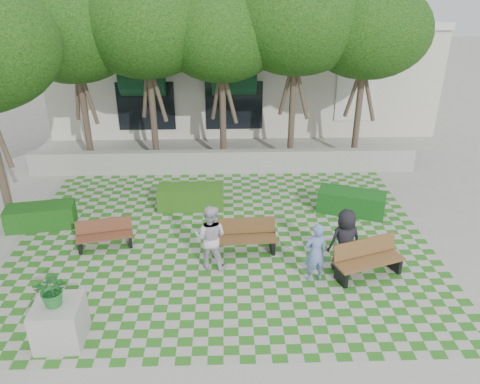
{
  "coord_description": "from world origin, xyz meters",
  "views": [
    {
      "loc": [
        0.11,
        -10.74,
        7.32
      ],
      "look_at": [
        0.5,
        1.5,
        1.4
      ],
      "focal_mm": 35.0,
      "sensor_mm": 36.0,
      "label": 1
    }
  ],
  "objects_px": {
    "bench_mid": "(244,237)",
    "hedge_midleft": "(191,197)",
    "planter_front": "(58,315)",
    "person_white": "(210,237)",
    "bench_west": "(105,235)",
    "bench_east": "(368,259)",
    "person_blue": "(315,253)",
    "hedge_west": "(41,216)",
    "person_dark": "(345,241)",
    "hedge_east": "(351,202)"
  },
  "relations": [
    {
      "from": "hedge_east",
      "to": "person_dark",
      "type": "height_order",
      "value": "person_dark"
    },
    {
      "from": "bench_east",
      "to": "hedge_west",
      "type": "distance_m",
      "value": 9.81
    },
    {
      "from": "bench_mid",
      "to": "person_dark",
      "type": "height_order",
      "value": "person_dark"
    },
    {
      "from": "bench_mid",
      "to": "hedge_east",
      "type": "xyz_separation_m",
      "value": [
        3.61,
        2.22,
        -0.09
      ]
    },
    {
      "from": "planter_front",
      "to": "hedge_midleft",
      "type": "bearing_deg",
      "value": 68.77
    },
    {
      "from": "person_blue",
      "to": "bench_west",
      "type": "bearing_deg",
      "value": -31.67
    },
    {
      "from": "bench_east",
      "to": "person_white",
      "type": "height_order",
      "value": "person_white"
    },
    {
      "from": "person_blue",
      "to": "person_white",
      "type": "bearing_deg",
      "value": -29.3
    },
    {
      "from": "hedge_midleft",
      "to": "planter_front",
      "type": "xyz_separation_m",
      "value": [
        -2.39,
        -6.16,
        0.33
      ]
    },
    {
      "from": "bench_east",
      "to": "planter_front",
      "type": "height_order",
      "value": "planter_front"
    },
    {
      "from": "person_blue",
      "to": "hedge_west",
      "type": "bearing_deg",
      "value": -35.25
    },
    {
      "from": "planter_front",
      "to": "person_white",
      "type": "distance_m",
      "value": 4.15
    },
    {
      "from": "bench_west",
      "to": "planter_front",
      "type": "bearing_deg",
      "value": -103.55
    },
    {
      "from": "hedge_midleft",
      "to": "hedge_west",
      "type": "distance_m",
      "value": 4.71
    },
    {
      "from": "planter_front",
      "to": "person_white",
      "type": "bearing_deg",
      "value": 40.66
    },
    {
      "from": "bench_east",
      "to": "hedge_west",
      "type": "bearing_deg",
      "value": 143.94
    },
    {
      "from": "hedge_west",
      "to": "person_dark",
      "type": "xyz_separation_m",
      "value": [
        8.82,
        -2.57,
        0.53
      ]
    },
    {
      "from": "bench_mid",
      "to": "bench_west",
      "type": "xyz_separation_m",
      "value": [
        -3.97,
        0.35,
        -0.07
      ]
    },
    {
      "from": "planter_front",
      "to": "hedge_east",
      "type": "bearing_deg",
      "value": 36.34
    },
    {
      "from": "bench_mid",
      "to": "bench_west",
      "type": "height_order",
      "value": "bench_mid"
    },
    {
      "from": "planter_front",
      "to": "bench_mid",
      "type": "bearing_deg",
      "value": 40.1
    },
    {
      "from": "bench_east",
      "to": "hedge_east",
      "type": "distance_m",
      "value": 3.48
    },
    {
      "from": "hedge_east",
      "to": "person_white",
      "type": "height_order",
      "value": "person_white"
    },
    {
      "from": "bench_east",
      "to": "hedge_west",
      "type": "height_order",
      "value": "bench_east"
    },
    {
      "from": "hedge_midleft",
      "to": "planter_front",
      "type": "bearing_deg",
      "value": -111.23
    },
    {
      "from": "bench_east",
      "to": "person_blue",
      "type": "relative_size",
      "value": 1.18
    },
    {
      "from": "person_blue",
      "to": "person_dark",
      "type": "xyz_separation_m",
      "value": [
        0.84,
        0.44,
        0.06
      ]
    },
    {
      "from": "person_dark",
      "to": "planter_front",
      "type": "bearing_deg",
      "value": 6.67
    },
    {
      "from": "bench_mid",
      "to": "hedge_midleft",
      "type": "distance_m",
      "value": 3.21
    },
    {
      "from": "hedge_midleft",
      "to": "bench_mid",
      "type": "bearing_deg",
      "value": -58.91
    },
    {
      "from": "bench_mid",
      "to": "hedge_east",
      "type": "relative_size",
      "value": 0.87
    },
    {
      "from": "bench_west",
      "to": "person_blue",
      "type": "height_order",
      "value": "person_blue"
    },
    {
      "from": "hedge_midleft",
      "to": "person_dark",
      "type": "distance_m",
      "value": 5.67
    },
    {
      "from": "hedge_east",
      "to": "planter_front",
      "type": "xyz_separation_m",
      "value": [
        -7.66,
        -5.63,
        0.33
      ]
    },
    {
      "from": "bench_mid",
      "to": "hedge_midleft",
      "type": "height_order",
      "value": "bench_mid"
    },
    {
      "from": "bench_west",
      "to": "person_blue",
      "type": "bearing_deg",
      "value": -29.44
    },
    {
      "from": "hedge_west",
      "to": "hedge_east",
      "type": "bearing_deg",
      "value": 3.62
    },
    {
      "from": "bench_east",
      "to": "hedge_west",
      "type": "relative_size",
      "value": 0.96
    },
    {
      "from": "person_blue",
      "to": "person_dark",
      "type": "height_order",
      "value": "person_dark"
    },
    {
      "from": "bench_west",
      "to": "hedge_west",
      "type": "bearing_deg",
      "value": 138.63
    },
    {
      "from": "bench_mid",
      "to": "planter_front",
      "type": "distance_m",
      "value": 5.3
    },
    {
      "from": "planter_front",
      "to": "person_white",
      "type": "height_order",
      "value": "person_white"
    },
    {
      "from": "bench_west",
      "to": "planter_front",
      "type": "height_order",
      "value": "planter_front"
    },
    {
      "from": "bench_east",
      "to": "person_blue",
      "type": "bearing_deg",
      "value": 168.1
    },
    {
      "from": "bench_west",
      "to": "hedge_midleft",
      "type": "xyz_separation_m",
      "value": [
        2.31,
        2.4,
        -0.02
      ]
    },
    {
      "from": "hedge_west",
      "to": "hedge_midleft",
      "type": "bearing_deg",
      "value": 14.12
    },
    {
      "from": "bench_west",
      "to": "hedge_east",
      "type": "height_order",
      "value": "bench_west"
    },
    {
      "from": "bench_mid",
      "to": "person_white",
      "type": "distance_m",
      "value": 1.24
    },
    {
      "from": "person_dark",
      "to": "person_white",
      "type": "xyz_separation_m",
      "value": [
        -3.5,
        0.26,
        0.03
      ]
    },
    {
      "from": "hedge_east",
      "to": "person_blue",
      "type": "height_order",
      "value": "person_blue"
    }
  ]
}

